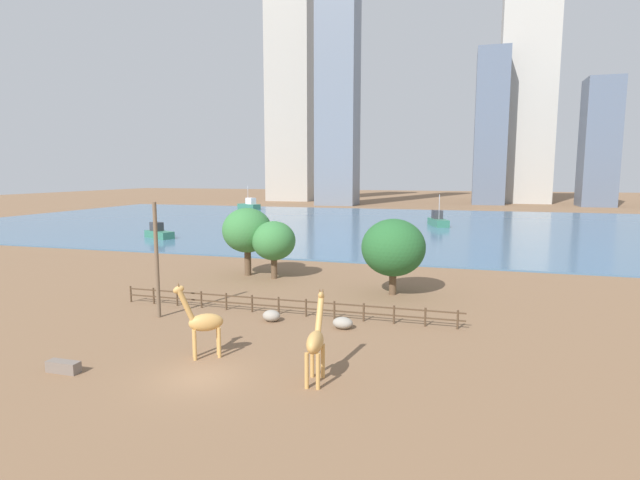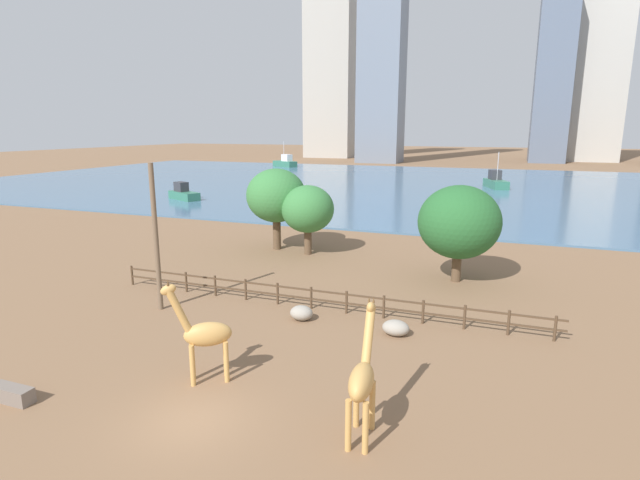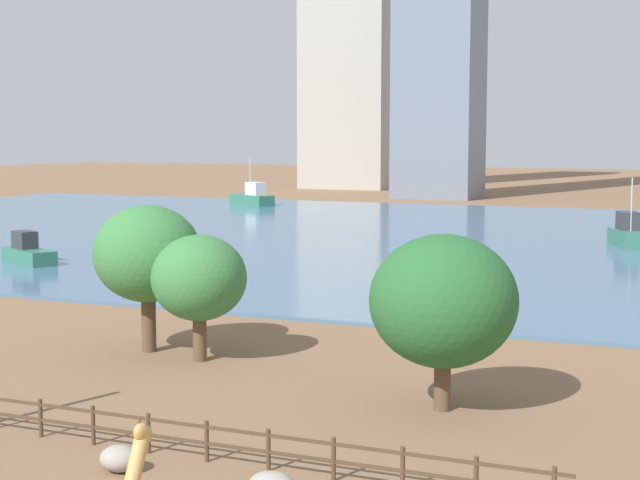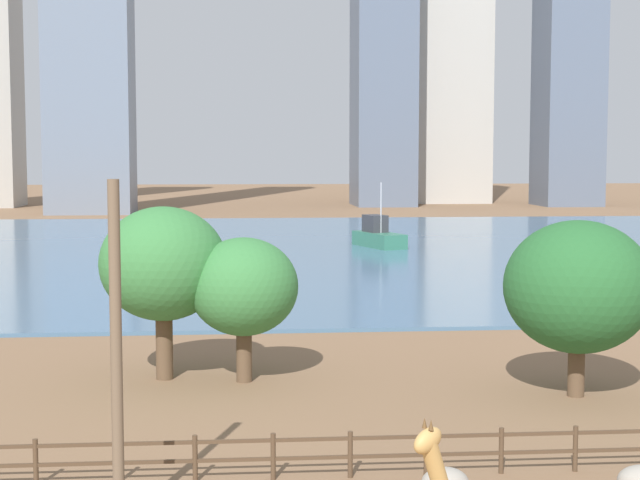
# 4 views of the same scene
# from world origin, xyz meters

# --- Properties ---
(ground_plane) EXTENTS (400.00, 400.00, 0.00)m
(ground_plane) POSITION_xyz_m (0.00, 80.00, 0.00)
(ground_plane) COLOR brown
(harbor_water) EXTENTS (180.00, 86.00, 0.20)m
(harbor_water) POSITION_xyz_m (0.00, 77.00, 0.10)
(harbor_water) COLOR #476B8C
(harbor_water) RESTS_ON ground
(boulder_near_fence) EXTENTS (1.25, 1.06, 0.80)m
(boulder_near_fence) POSITION_xyz_m (-0.10, 10.20, 0.40)
(boulder_near_fence) COLOR gray
(boulder_near_fence) RESTS_ON ground
(enclosure_fence) EXTENTS (26.12, 0.14, 1.30)m
(enclosure_fence) POSITION_xyz_m (-0.11, 12.00, 0.76)
(enclosure_fence) COLOR #4C3826
(enclosure_fence) RESTS_ON ground
(tree_left_large) EXTENTS (4.27, 4.27, 5.68)m
(tree_left_large) POSITION_xyz_m (-5.20, 23.76, 3.73)
(tree_left_large) COLOR brown
(tree_left_large) RESTS_ON ground
(tree_center_broad) EXTENTS (5.43, 5.43, 6.52)m
(tree_center_broad) POSITION_xyz_m (6.98, 20.39, 4.06)
(tree_center_broad) COLOR brown
(tree_center_broad) RESTS_ON ground
(tree_right_tall) EXTENTS (5.01, 5.01, 6.87)m
(tree_right_tall) POSITION_xyz_m (-8.35, 24.48, 4.58)
(tree_right_tall) COLOR brown
(tree_right_tall) RESTS_ON ground
(boat_ferry) EXTENTS (7.72, 5.82, 6.61)m
(boat_ferry) POSITION_xyz_m (-45.79, 108.17, 1.30)
(boat_ferry) COLOR #337259
(boat_ferry) RESTS_ON harbor_water
(boat_sailboat) EXTENTS (5.89, 4.21, 2.45)m
(boat_sailboat) POSITION_xyz_m (-33.45, 46.21, 1.03)
(boat_sailboat) COLOR #337259
(boat_sailboat) RESTS_ON harbor_water
(boat_tug) EXTENTS (4.52, 7.19, 6.09)m
(boat_tug) POSITION_xyz_m (7.84, 77.05, 1.22)
(boat_tug) COLOR #337259
(boat_tug) RESTS_ON harbor_water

